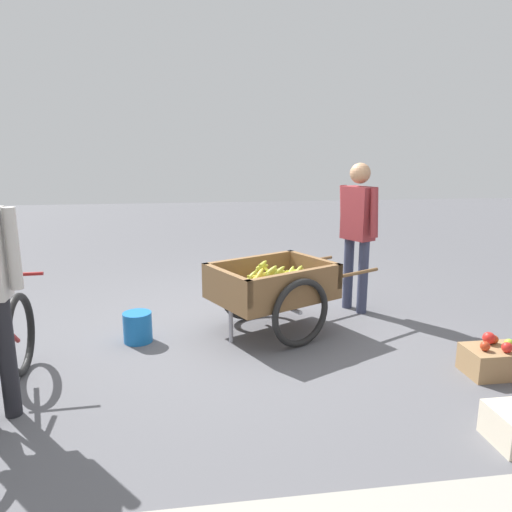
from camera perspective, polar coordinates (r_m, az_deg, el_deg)
ground_plane at (r=4.85m, az=-1.23°, el=-8.56°), size 24.00×24.00×0.00m
fruit_cart at (r=4.60m, az=2.02°, el=-4.00°), size 1.81×1.41×0.73m
vendor_person at (r=5.23m, az=12.18°, el=3.79°), size 0.33×0.55×1.63m
plastic_bucket at (r=4.59m, az=-14.08°, el=-8.32°), size 0.27×0.27×0.28m
mixed_fruit_crate at (r=4.29m, az=26.69°, el=-11.10°), size 0.44×0.32×0.32m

